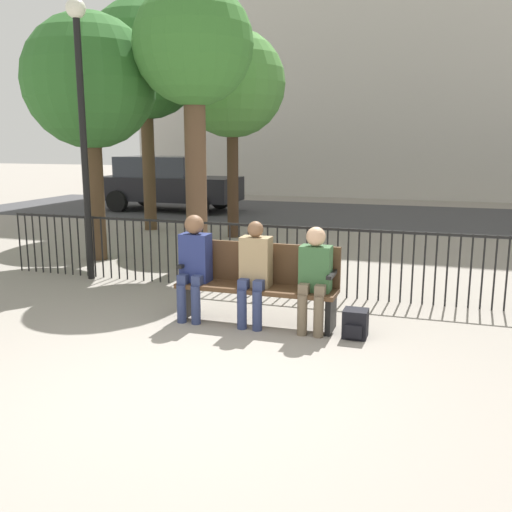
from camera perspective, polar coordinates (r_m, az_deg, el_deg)
name	(u,v)px	position (r m, az deg, el deg)	size (l,w,h in m)	color
ground_plane	(190,387)	(5.06, -6.66, -12.91)	(80.00, 80.00, 0.00)	gray
park_bench	(258,280)	(6.59, 0.22, -2.45)	(1.86, 0.45, 0.92)	#4C331E
seated_person_0	(194,261)	(6.69, -6.22, -0.52)	(0.34, 0.39, 1.24)	navy
seated_person_1	(254,269)	(6.43, -0.16, -1.27)	(0.34, 0.39, 1.20)	navy
seated_person_2	(315,273)	(6.25, 5.87, -1.75)	(0.34, 0.39, 1.17)	brown
backpack	(355,324)	(6.25, 9.90, -6.70)	(0.26, 0.27, 0.31)	black
fence_railing	(287,253)	(7.85, 3.14, 0.26)	(9.01, 0.03, 0.95)	black
tree_0	(90,83)	(10.43, -16.28, 16.27)	(2.25, 2.25, 4.19)	#4C3823
tree_1	(193,51)	(9.60, -6.29, 19.71)	(1.91, 1.91, 4.53)	brown
tree_2	(145,61)	(13.83, -11.06, 18.60)	(2.65, 2.65, 5.21)	#4C3823
tree_3	(232,85)	(12.46, -2.41, 16.74)	(2.24, 2.24, 4.38)	#422D1E
lamp_post	(81,101)	(8.91, -17.08, 14.56)	(0.28, 0.28, 4.05)	black
street_surface	(368,216)	(16.42, 11.14, 3.97)	(24.00, 6.00, 0.01)	#3D3D3F
parked_car_0	(167,183)	(17.57, -8.91, 7.27)	(4.20, 1.94, 1.62)	black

